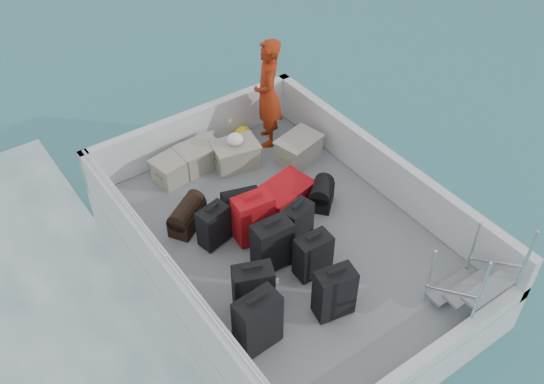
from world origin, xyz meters
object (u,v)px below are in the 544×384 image
Objects in this scene: suitcase_5 at (253,218)px; crate_2 at (236,156)px; suitcase_2 at (214,226)px; suitcase_4 at (272,245)px; passenger at (268,94)px; suitcase_3 at (334,293)px; suitcase_8 at (284,194)px; suitcase_6 at (313,256)px; crate_0 at (175,169)px; crate_3 at (299,150)px; suitcase_1 at (253,290)px; suitcase_7 at (297,223)px; suitcase_0 at (258,323)px; crate_1 at (199,157)px.

suitcase_5 is 1.10× the size of crate_2.
suitcase_2 is 0.84× the size of suitcase_5.
suitcase_4 is 2.69m from passenger.
suitcase_8 is at bearing 82.15° from suitcase_3.
suitcase_6 is 1.05× the size of crate_0.
crate_3 is at bearing -59.34° from suitcase_8.
crate_3 is at bearing 64.59° from suitcase_1.
suitcase_1 reaches higher than crate_2.
suitcase_1 is 0.94m from suitcase_3.
suitcase_3 reaches higher than suitcase_7.
suitcase_7 is at bearing -32.11° from suitcase_5.
suitcase_3 is 0.98× the size of suitcase_4.
suitcase_0 is 3.86m from passenger.
suitcase_7 is at bearing -95.83° from crate_2.
suitcase_5 reaches higher than crate_3.
suitcase_0 is at bearing -108.83° from crate_1.
suitcase_1 reaches higher than suitcase_7.
suitcase_1 is (0.23, 0.43, -0.04)m from suitcase_0.
crate_1 is (0.17, 1.71, -0.17)m from suitcase_5.
suitcase_2 is 0.83× the size of suitcase_4.
suitcase_8 is (0.28, 0.67, -0.14)m from suitcase_7.
passenger reaches higher than crate_1.
suitcase_1 is at bearing 153.46° from suitcase_3.
crate_0 is 0.93m from crate_2.
suitcase_2 reaches higher than suitcase_8.
crate_0 is at bearing -176.72° from crate_1.
suitcase_5 reaches higher than suitcase_3.
suitcase_2 is 0.93× the size of crate_3.
suitcase_8 is 1.10m from crate_2.
suitcase_3 is at bearing -11.70° from suitcase_0.
crate_0 is (-0.99, 1.37, 0.02)m from suitcase_8.
suitcase_0 reaches higher than suitcase_8.
suitcase_8 is 1.00m from crate_3.
passenger is (0.95, 2.01, 0.59)m from suitcase_7.
crate_0 is 0.97× the size of crate_1.
suitcase_6 is at bearing -123.11° from suitcase_7.
crate_1 is at bearing 99.90° from suitcase_3.
suitcase_4 is 1.12× the size of crate_2.
passenger is at bearing 50.67° from suitcase_7.
suitcase_7 is 0.92× the size of crate_3.
crate_2 is at bearing -4.99° from suitcase_8.
passenger is (0.66, 1.34, 0.73)m from suitcase_8.
suitcase_7 is at bearing -128.01° from crate_3.
crate_1 is (0.25, 2.25, -0.17)m from suitcase_4.
suitcase_2 is 1.00× the size of crate_0.
suitcase_1 is 1.19× the size of suitcase_2.
suitcase_8 is (1.40, 1.30, -0.19)m from suitcase_1.
suitcase_0 reaches higher than suitcase_3.
suitcase_1 is 1.23m from suitcase_2.
suitcase_3 reaches higher than crate_3.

